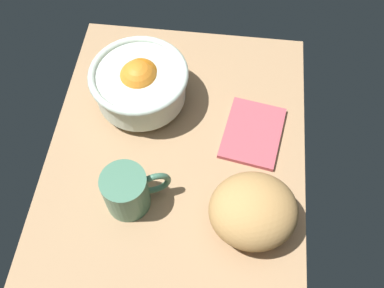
{
  "coord_description": "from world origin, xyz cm",
  "views": [
    {
      "loc": [
        -41.1,
        -8.54,
        81.1
      ],
      "look_at": [
        3.05,
        -3.42,
        5.0
      ],
      "focal_mm": 41.11,
      "sensor_mm": 36.0,
      "label": 1
    }
  ],
  "objects_px": {
    "bread_loaf": "(253,211)",
    "fruit_bowl": "(140,82)",
    "napkin_folded": "(253,133)",
    "mug": "(128,191)"
  },
  "relations": [
    {
      "from": "fruit_bowl",
      "to": "mug",
      "type": "height_order",
      "value": "fruit_bowl"
    },
    {
      "from": "napkin_folded",
      "to": "mug",
      "type": "distance_m",
      "value": 0.3
    },
    {
      "from": "fruit_bowl",
      "to": "bread_loaf",
      "type": "bearing_deg",
      "value": -135.56
    },
    {
      "from": "fruit_bowl",
      "to": "napkin_folded",
      "type": "height_order",
      "value": "fruit_bowl"
    },
    {
      "from": "bread_loaf",
      "to": "fruit_bowl",
      "type": "bearing_deg",
      "value": 44.44
    },
    {
      "from": "fruit_bowl",
      "to": "napkin_folded",
      "type": "relative_size",
      "value": 1.35
    },
    {
      "from": "bread_loaf",
      "to": "mug",
      "type": "relative_size",
      "value": 1.3
    },
    {
      "from": "fruit_bowl",
      "to": "bread_loaf",
      "type": "xyz_separation_m",
      "value": [
        -0.26,
        -0.26,
        -0.01
      ]
    },
    {
      "from": "fruit_bowl",
      "to": "bread_loaf",
      "type": "height_order",
      "value": "fruit_bowl"
    },
    {
      "from": "fruit_bowl",
      "to": "bread_loaf",
      "type": "relative_size",
      "value": 1.28
    }
  ]
}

